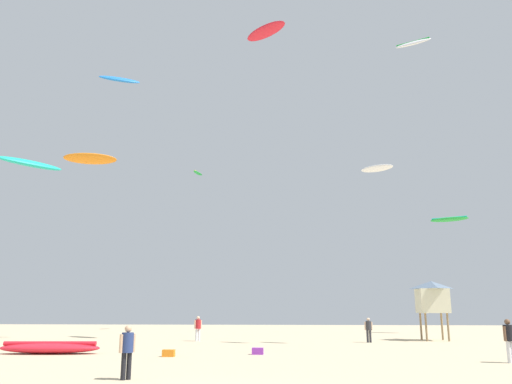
{
  "coord_description": "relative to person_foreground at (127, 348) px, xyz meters",
  "views": [
    {
      "loc": [
        2.32,
        -13.07,
        2.21
      ],
      "look_at": [
        0.0,
        19.23,
        9.61
      ],
      "focal_mm": 35.88,
      "sensor_mm": 36.0,
      "label": 1
    }
  ],
  "objects": [
    {
      "name": "kite_aloft_7",
      "position": [
        11.05,
        16.46,
        10.32
      ],
      "size": [
        2.23,
        1.66,
        0.49
      ],
      "color": "white"
    },
    {
      "name": "person_right",
      "position": [
        10.36,
        19.06,
        -0.04
      ],
      "size": [
        0.53,
        0.36,
        1.61
      ],
      "rotation": [
        0.0,
        0.0,
        4.73
      ],
      "color": "#2D2D33",
      "rests_on": "ground"
    },
    {
      "name": "kite_aloft_5",
      "position": [
        -5.07,
        37.81,
        16.0
      ],
      "size": [
        1.02,
        2.1,
        0.25
      ],
      "color": "green"
    },
    {
      "name": "kite_aloft_1",
      "position": [
        -10.88,
        12.75,
        10.04
      ],
      "size": [
        3.52,
        3.84,
        0.8
      ],
      "color": "#19B29E"
    },
    {
      "name": "kite_grounded_near",
      "position": [
        -6.85,
        9.06,
        -0.69
      ],
      "size": [
        5.11,
        1.78,
        0.59
      ],
      "color": "red",
      "rests_on": "ground"
    },
    {
      "name": "kite_aloft_0",
      "position": [
        -12.27,
        31.1,
        24.4
      ],
      "size": [
        4.28,
        2.83,
        1.01
      ],
      "color": "blue"
    },
    {
      "name": "gear_bag",
      "position": [
        -0.54,
        7.99,
        -0.82
      ],
      "size": [
        0.56,
        0.36,
        0.32
      ],
      "primitive_type": "cube",
      "color": "orange",
      "rests_on": "ground"
    },
    {
      "name": "person_foreground",
      "position": [
        0.0,
        0.0,
        0.0
      ],
      "size": [
        0.43,
        0.43,
        1.68
      ],
      "rotation": [
        0.0,
        0.0,
        2.36
      ],
      "color": "black",
      "rests_on": "ground"
    },
    {
      "name": "person_left",
      "position": [
        -1.33,
        19.73,
        0.01
      ],
      "size": [
        0.5,
        0.38,
        1.69
      ],
      "rotation": [
        0.0,
        0.0,
        2.11
      ],
      "color": "silver",
      "rests_on": "ground"
    },
    {
      "name": "person_midground",
      "position": [
        14.38,
        6.21,
        0.06
      ],
      "size": [
        0.52,
        0.4,
        1.78
      ],
      "rotation": [
        0.0,
        0.0,
        2.11
      ],
      "color": "silver",
      "rests_on": "ground"
    },
    {
      "name": "kite_aloft_4",
      "position": [
        -10.38,
        20.67,
        12.7
      ],
      "size": [
        4.22,
        2.09,
        0.95
      ],
      "color": "orange"
    },
    {
      "name": "kite_aloft_2",
      "position": [
        3.5,
        19.88,
        22.71
      ],
      "size": [
        3.77,
        3.37,
        0.8
      ],
      "color": "red"
    },
    {
      "name": "lifeguard_tower",
      "position": [
        15.31,
        21.5,
        2.07
      ],
      "size": [
        2.3,
        2.3,
        4.15
      ],
      "color": "#8C704C",
      "rests_on": "ground"
    },
    {
      "name": "cooler_box",
      "position": [
        3.56,
        9.46,
        -0.82
      ],
      "size": [
        0.56,
        0.36,
        0.32
      ],
      "primitive_type": "cube",
      "color": "purple",
      "rests_on": "ground"
    },
    {
      "name": "kite_aloft_3",
      "position": [
        13.61,
        14.99,
        18.56
      ],
      "size": [
        2.42,
        1.68,
        0.58
      ],
      "color": "white"
    },
    {
      "name": "kite_aloft_6",
      "position": [
        20.1,
        31.75,
        9.41
      ],
      "size": [
        3.53,
        2.44,
        0.46
      ],
      "color": "green"
    }
  ]
}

